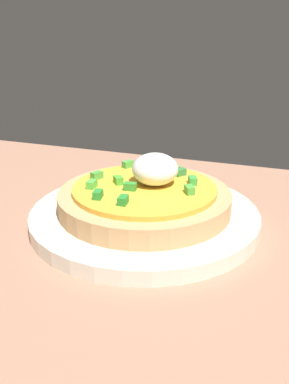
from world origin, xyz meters
The scene contains 3 objects.
dining_table centered at (0.00, 0.00, 1.71)cm, with size 127.78×66.45×3.43cm, color #9C6F57.
plate centered at (4.02, -8.85, 4.22)cm, with size 24.68×24.68×1.58cm, color silver.
pizza centered at (3.96, -8.94, 6.55)cm, with size 18.52×18.52×6.05cm.
Camera 1 is at (-9.61, 29.07, 23.09)cm, focal length 37.92 mm.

